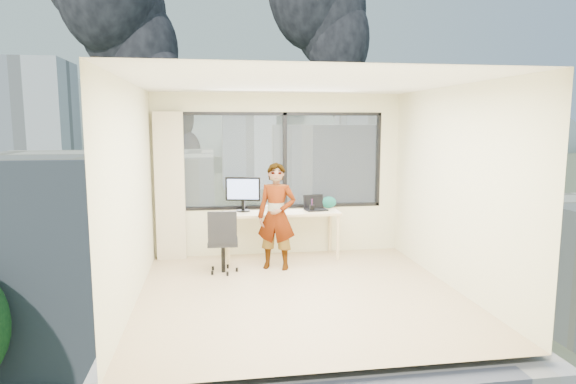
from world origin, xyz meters
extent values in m
cube|color=tan|center=(0.00, 0.00, 0.00)|extent=(4.00, 4.00, 0.01)
cube|color=white|center=(0.00, 0.00, 2.60)|extent=(4.00, 4.00, 0.01)
cube|color=beige|center=(0.00, -2.00, 1.30)|extent=(4.00, 0.01, 2.60)
cube|color=beige|center=(-2.00, 0.00, 1.30)|extent=(0.01, 4.00, 2.60)
cube|color=beige|center=(2.00, 0.00, 1.30)|extent=(0.01, 4.00, 2.60)
cube|color=beige|center=(-1.72, 1.88, 1.15)|extent=(0.45, 0.14, 2.30)
cube|color=beige|center=(0.00, 1.66, 0.38)|extent=(1.80, 0.60, 0.75)
imported|color=#2D2D33|center=(-0.15, 1.12, 0.78)|extent=(0.66, 0.55, 1.56)
cube|color=white|center=(-0.11, 1.91, 0.79)|extent=(0.37, 0.34, 0.08)
cube|color=black|center=(0.59, 1.58, 0.76)|extent=(0.13, 0.07, 0.01)
cylinder|color=black|center=(0.48, 1.62, 0.80)|extent=(0.08, 0.08, 0.10)
ellipsoid|color=#0D5042|center=(0.80, 1.84, 0.85)|extent=(0.27, 0.17, 0.19)
cube|color=#515B3D|center=(0.00, 120.00, -14.00)|extent=(400.00, 400.00, 0.04)
cube|color=beige|center=(-9.00, 30.00, -7.00)|extent=(16.00, 12.00, 14.00)
cube|color=silver|center=(12.00, 38.00, -6.00)|extent=(14.00, 13.00, 16.00)
cube|color=silver|center=(-35.00, 95.00, 0.00)|extent=(14.00, 14.00, 28.00)
cube|color=silver|center=(8.00, 120.00, 1.00)|extent=(13.00, 13.00, 30.00)
cube|color=silver|center=(45.00, 140.00, -1.00)|extent=(15.00, 15.00, 26.00)
cube|color=silver|center=(-60.00, 150.00, -3.00)|extent=(16.00, 14.00, 22.00)
ellipsoid|color=slate|center=(-120.00, 320.00, -14.00)|extent=(288.00, 216.00, 90.00)
ellipsoid|color=slate|center=(100.00, 320.00, -14.00)|extent=(300.00, 220.00, 96.00)
camera|label=1|loc=(-1.06, -5.85, 2.12)|focal=30.55mm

